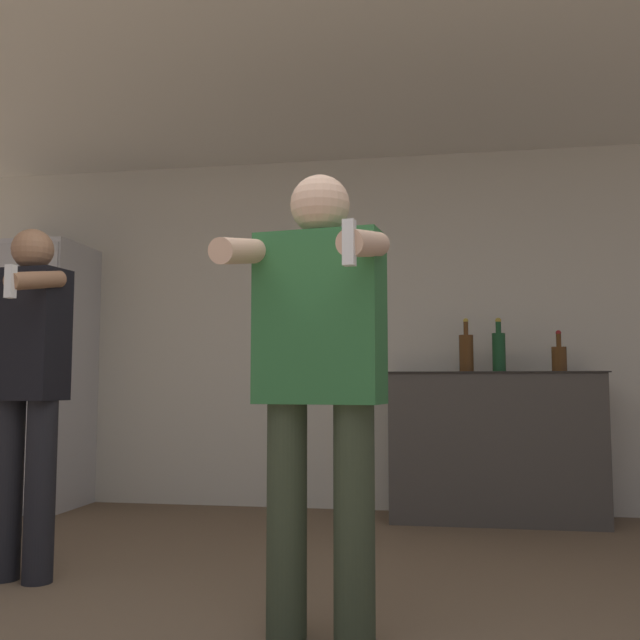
% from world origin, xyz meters
% --- Properties ---
extents(wall_back, '(7.00, 0.06, 2.55)m').
position_xyz_m(wall_back, '(0.00, 3.29, 1.27)').
color(wall_back, beige).
rests_on(wall_back, ground_plane).
extents(ceiling_slab, '(7.00, 3.78, 0.05)m').
position_xyz_m(ceiling_slab, '(0.00, 1.63, 2.57)').
color(ceiling_slab, silver).
rests_on(ceiling_slab, wall_back).
extents(refrigerator, '(0.70, 0.65, 1.91)m').
position_xyz_m(refrigerator, '(-2.44, 2.95, 0.95)').
color(refrigerator, silver).
rests_on(refrigerator, ground_plane).
extents(counter, '(1.38, 0.55, 0.97)m').
position_xyz_m(counter, '(0.83, 3.00, 0.48)').
color(counter, '#47423D').
rests_on(counter, ground_plane).
extents(bottle_short_whiskey, '(0.09, 0.09, 0.36)m').
position_xyz_m(bottle_short_whiskey, '(0.66, 2.97, 1.10)').
color(bottle_short_whiskey, '#563314').
rests_on(bottle_short_whiskey, counter).
extents(bottle_red_label, '(0.09, 0.09, 0.36)m').
position_xyz_m(bottle_red_label, '(0.87, 2.97, 1.11)').
color(bottle_red_label, '#194723').
rests_on(bottle_red_label, counter).
extents(bottle_amber_bourbon, '(0.10, 0.10, 0.27)m').
position_xyz_m(bottle_amber_bourbon, '(1.26, 2.97, 1.06)').
color(bottle_amber_bourbon, '#563314').
rests_on(bottle_amber_bourbon, counter).
extents(person_woman_foreground, '(0.57, 0.56, 1.64)m').
position_xyz_m(person_woman_foreground, '(0.07, 0.64, 0.94)').
color(person_woman_foreground, '#38422D').
rests_on(person_woman_foreground, ground_plane).
extents(person_man_side, '(0.42, 0.47, 1.61)m').
position_xyz_m(person_man_side, '(-1.39, 1.17, 0.90)').
color(person_man_side, black).
rests_on(person_man_side, ground_plane).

